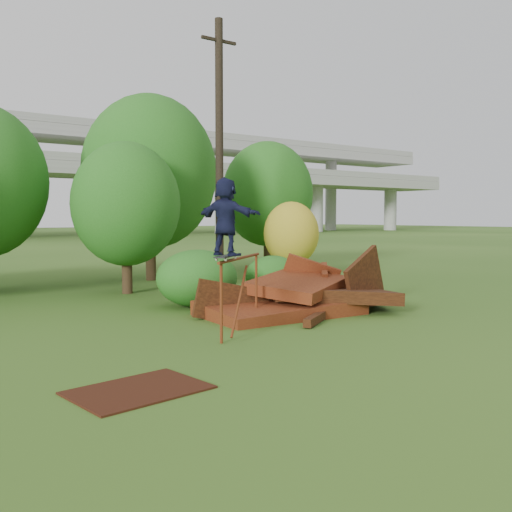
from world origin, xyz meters
TOP-DOWN VIEW (x-y plane):
  - ground at (0.00, 0.00)m, footprint 240.00×240.00m
  - scrap_pile at (1.21, 2.73)m, footprint 5.88×3.78m
  - grind_rail at (-1.47, 1.66)m, footprint 2.28×1.79m
  - skateboard at (-2.23, 1.07)m, footprint 0.81×0.70m
  - skater at (-2.23, 1.07)m, footprint 0.93×1.52m
  - flat_plate at (-5.11, -1.00)m, footprint 2.00×1.54m
  - tree_2 at (-0.96, 8.84)m, footprint 3.48×3.48m
  - tree_3 at (1.38, 11.92)m, footprint 5.19×5.19m
  - tree_4 at (6.27, 9.20)m, footprint 2.25×2.25m
  - tree_5 at (7.95, 12.96)m, footprint 4.29×4.29m
  - shrub_left at (-0.51, 5.15)m, footprint 2.30×2.12m
  - shrub_right at (2.60, 5.71)m, footprint 1.79×1.64m
  - utility_pole at (2.51, 8.68)m, footprint 1.40×0.28m

SIDE VIEW (x-z plane):
  - ground at x=0.00m, z-range 0.00..0.00m
  - flat_plate at x=-5.11m, z-range 0.00..0.03m
  - scrap_pile at x=1.21m, z-range -0.68..1.44m
  - shrub_right at x=2.60m, z-range 0.00..1.27m
  - shrub_left at x=-0.51m, z-range 0.00..1.59m
  - grind_rail at x=-1.47m, z-range 0.39..2.02m
  - skateboard at x=-2.23m, z-range 1.66..1.75m
  - tree_4 at x=6.27m, z-range 0.25..3.35m
  - skater at x=-2.23m, z-range 1.72..3.28m
  - tree_2 at x=-0.96m, z-range 0.44..5.35m
  - tree_5 at x=7.95m, z-range 0.54..6.56m
  - tree_3 at x=1.38m, z-range 0.61..7.81m
  - utility_pole at x=2.51m, z-range 0.07..9.46m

